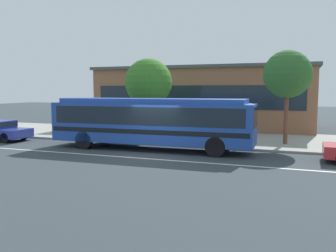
# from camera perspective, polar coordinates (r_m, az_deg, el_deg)

# --- Properties ---
(ground_plane) EXTENTS (120.00, 120.00, 0.00)m
(ground_plane) POSITION_cam_1_polar(r_m,az_deg,el_deg) (17.76, -2.69, -4.77)
(ground_plane) COLOR #333B40
(sidewalk_slab) EXTENTS (60.00, 8.00, 0.12)m
(sidewalk_slab) POSITION_cam_1_polar(r_m,az_deg,el_deg) (24.36, 3.81, -1.75)
(sidewalk_slab) COLOR #999991
(sidewalk_slab) RESTS_ON ground_plane
(lane_stripe_center) EXTENTS (56.00, 0.16, 0.01)m
(lane_stripe_center) POSITION_cam_1_polar(r_m,az_deg,el_deg) (17.03, -3.73, -5.22)
(lane_stripe_center) COLOR silver
(lane_stripe_center) RESTS_ON ground_plane
(transit_bus) EXTENTS (11.16, 2.76, 2.79)m
(transit_bus) POSITION_cam_1_polar(r_m,az_deg,el_deg) (19.41, -2.64, 0.98)
(transit_bus) COLOR #2045A2
(transit_bus) RESTS_ON ground_plane
(pedestrian_waiting_near_sign) EXTENTS (0.42, 0.42, 1.68)m
(pedestrian_waiting_near_sign) POSITION_cam_1_polar(r_m,az_deg,el_deg) (22.80, -2.54, 0.37)
(pedestrian_waiting_near_sign) COLOR #66644F
(pedestrian_waiting_near_sign) RESTS_ON sidewalk_slab
(pedestrian_walking_along_curb) EXTENTS (0.48, 0.48, 1.72)m
(pedestrian_walking_along_curb) POSITION_cam_1_polar(r_m,az_deg,el_deg) (22.39, -3.25, 0.32)
(pedestrian_walking_along_curb) COLOR #6E6B53
(pedestrian_walking_along_curb) RESTS_ON sidewalk_slab
(bus_stop_sign) EXTENTS (0.08, 0.44, 2.33)m
(bus_stop_sign) POSITION_cam_1_polar(r_m,az_deg,el_deg) (19.89, 11.31, 0.97)
(bus_stop_sign) COLOR gray
(bus_stop_sign) RESTS_ON sidewalk_slab
(street_tree_near_stop) EXTENTS (3.19, 3.19, 5.25)m
(street_tree_near_stop) POSITION_cam_1_polar(r_m,az_deg,el_deg) (24.21, -3.14, 6.97)
(street_tree_near_stop) COLOR brown
(street_tree_near_stop) RESTS_ON sidewalk_slab
(street_tree_mid_block) EXTENTS (2.74, 2.74, 5.41)m
(street_tree_mid_block) POSITION_cam_1_polar(r_m,az_deg,el_deg) (21.69, 18.60, 7.83)
(street_tree_mid_block) COLOR brown
(street_tree_mid_block) RESTS_ON sidewalk_slab
(station_building) EXTENTS (18.08, 9.08, 5.17)m
(station_building) POSITION_cam_1_polar(r_m,az_deg,el_deg) (31.59, 6.28, 4.56)
(station_building) COLOR brown
(station_building) RESTS_ON ground_plane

